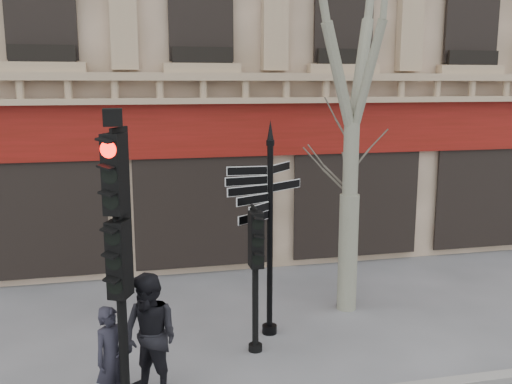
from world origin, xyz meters
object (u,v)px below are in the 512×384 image
fingerpost (270,193)px  pedestrian_b (150,337)px  traffic_signal_secondary (255,255)px  traffic_signal_main (118,227)px  pedestrian_a (112,358)px

fingerpost → pedestrian_b: fingerpost is taller
fingerpost → pedestrian_b: bearing=-163.5°
traffic_signal_secondary → pedestrian_b: bearing=-148.4°
fingerpost → traffic_signal_main: (-2.68, -2.07, 0.04)m
traffic_signal_main → traffic_signal_secondary: size_ratio=1.71×
traffic_signal_secondary → pedestrian_b: size_ratio=1.31×
fingerpost → pedestrian_b: 3.40m
traffic_signal_secondary → pedestrian_a: 2.93m
traffic_signal_main → pedestrian_b: traffic_signal_main is taller
fingerpost → pedestrian_a: 3.97m
fingerpost → traffic_signal_secondary: (-0.42, -0.65, -0.95)m
traffic_signal_main → pedestrian_a: (-0.18, 0.14, -1.99)m
pedestrian_b → traffic_signal_secondary: bearing=76.0°
traffic_signal_main → traffic_signal_secondary: traffic_signal_main is taller
pedestrian_a → pedestrian_b: (0.56, 0.14, 0.19)m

